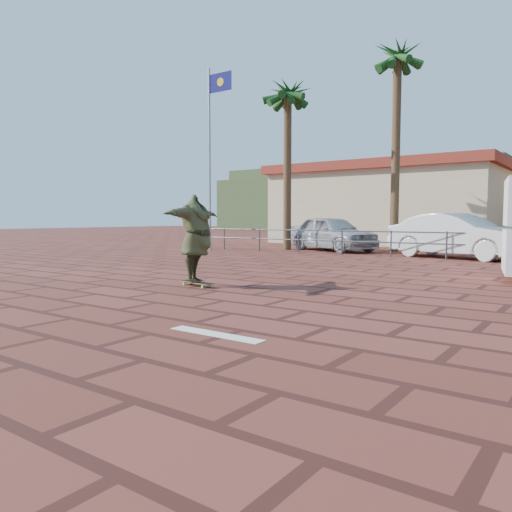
{
  "coord_description": "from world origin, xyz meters",
  "views": [
    {
      "loc": [
        4.74,
        -5.94,
        1.47
      ],
      "look_at": [
        -0.37,
        1.15,
        0.8
      ],
      "focal_mm": 35.0,
      "sensor_mm": 36.0,
      "label": 1
    }
  ],
  "objects": [
    {
      "name": "car_white",
      "position": [
        0.13,
        13.0,
        0.82
      ],
      "size": [
        5.23,
        2.95,
        1.63
      ],
      "primitive_type": "imported",
      "rotation": [
        0.0,
        0.0,
        1.31
      ],
      "color": "silver",
      "rests_on": "ground"
    },
    {
      "name": "ground",
      "position": [
        0.0,
        0.0,
        0.0
      ],
      "size": [
        120.0,
        120.0,
        0.0
      ],
      "primitive_type": "plane",
      "color": "maroon",
      "rests_on": "ground"
    },
    {
      "name": "flagpole",
      "position": [
        -9.87,
        11.0,
        4.64
      ],
      "size": [
        1.3,
        0.1,
        8.0
      ],
      "color": "gray",
      "rests_on": "ground"
    },
    {
      "name": "skateboarder",
      "position": [
        -2.52,
        1.95,
        1.03
      ],
      "size": [
        1.27,
        2.39,
        1.87
      ],
      "primitive_type": "imported",
      "rotation": [
        0.0,
        0.0,
        1.86
      ],
      "color": "#3A3E21",
      "rests_on": "longboard"
    },
    {
      "name": "longboard",
      "position": [
        -2.52,
        1.95,
        0.08
      ],
      "size": [
        0.99,
        0.39,
        0.1
      ],
      "rotation": [
        0.0,
        0.0,
        -0.19
      ],
      "color": "olive",
      "rests_on": "ground"
    },
    {
      "name": "palm_left",
      "position": [
        -3.0,
        15.0,
        7.95
      ],
      "size": [
        2.4,
        2.4,
        9.45
      ],
      "color": "brown",
      "rests_on": "ground"
    },
    {
      "name": "paint_stripe",
      "position": [
        0.7,
        -1.2,
        0.0
      ],
      "size": [
        1.4,
        0.22,
        0.01
      ],
      "primitive_type": "cube",
      "color": "white",
      "rests_on": "ground"
    },
    {
      "name": "building_west",
      "position": [
        -6.0,
        22.0,
        2.28
      ],
      "size": [
        12.6,
        7.6,
        4.5
      ],
      "color": "beige",
      "rests_on": "ground"
    },
    {
      "name": "car_silver",
      "position": [
        -5.53,
        14.1,
        0.78
      ],
      "size": [
        4.96,
        3.45,
        1.57
      ],
      "primitive_type": "imported",
      "rotation": [
        0.0,
        0.0,
        1.18
      ],
      "color": "#A3A6AA",
      "rests_on": "ground"
    },
    {
      "name": "palm_far_left",
      "position": [
        -7.5,
        13.5,
        6.83
      ],
      "size": [
        2.4,
        2.4,
        8.25
      ],
      "color": "brown",
      "rests_on": "ground"
    },
    {
      "name": "hill_back",
      "position": [
        -22.0,
        56.0,
        4.0
      ],
      "size": [
        35.0,
        14.0,
        8.0
      ],
      "primitive_type": "cube",
      "color": "#384C28",
      "rests_on": "ground"
    },
    {
      "name": "guardrail",
      "position": [
        0.0,
        12.0,
        0.68
      ],
      "size": [
        24.06,
        0.06,
        1.0
      ],
      "color": "#47494F",
      "rests_on": "ground"
    }
  ]
}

